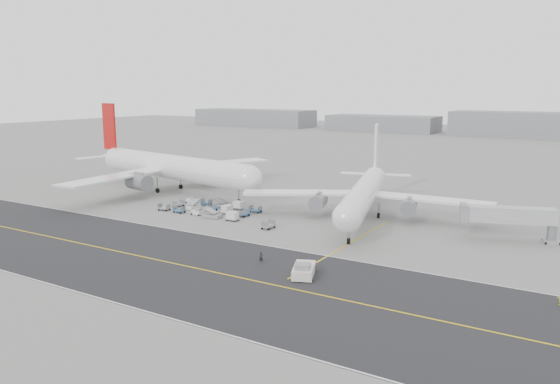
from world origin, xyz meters
The scene contains 10 objects.
ground centered at (0.00, 0.00, 0.00)m, with size 700.00×700.00×0.00m, color gray.
taxiway centered at (5.02, -17.98, 0.01)m, with size 220.00×59.00×0.03m.
horizon_buildings centered at (30.00, 260.00, 0.00)m, with size 520.00×28.00×28.00m, color gray, non-canonical shape.
airliner_a centered at (-31.54, 28.18, 6.51)m, with size 65.08×63.84×22.63m.
airliner_b centered at (24.33, 26.33, 5.27)m, with size 50.59×51.69×18.26m.
pushback_tug centered at (31.36, -12.70, 0.93)m, with size 4.93×7.90×2.27m.
jet_bridge centered at (53.43, 22.49, 4.44)m, with size 16.90×8.29×6.37m.
gse_cluster centered at (-7.17, 14.12, 0.00)m, with size 26.45×16.48×1.95m, color gray, non-canonical shape.
stray_dolly centered at (12.29, 7.77, 0.00)m, with size 1.67×2.71×1.67m, color silver, non-canonical shape.
ground_crew_a centered at (22.68, -10.67, 0.90)m, with size 0.66×0.43×1.80m, color black.
Camera 1 is at (67.35, -78.72, 26.52)m, focal length 35.00 mm.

